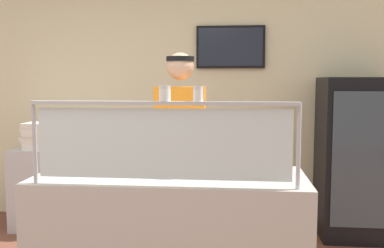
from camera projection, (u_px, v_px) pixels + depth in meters
shop_rear_unit at (200, 98)px, 4.92m from camera, size 6.11×0.13×2.70m
serving_counter at (171, 247)px, 2.87m from camera, size 1.71×0.72×0.95m
sneeze_guard at (162, 134)px, 2.49m from camera, size 1.53×0.06×0.48m
pizza_tray at (168, 169)px, 2.91m from camera, size 0.46×0.46×0.04m
pizza_server at (173, 167)px, 2.88m from camera, size 0.12×0.29×0.01m
parmesan_shaker at (165, 95)px, 2.47m from camera, size 0.07×0.07×0.09m
pepper_flake_shaker at (198, 95)px, 2.45m from camera, size 0.06×0.06×0.08m
worker_figure at (181, 150)px, 3.44m from camera, size 0.41×0.50×1.76m
drink_fridge at (358, 158)px, 4.37m from camera, size 0.73×0.67×1.58m
prep_shelf at (51, 187)px, 4.68m from camera, size 0.70×0.55×0.85m
pizza_box_stack at (49, 135)px, 4.62m from camera, size 0.46×0.44×0.27m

